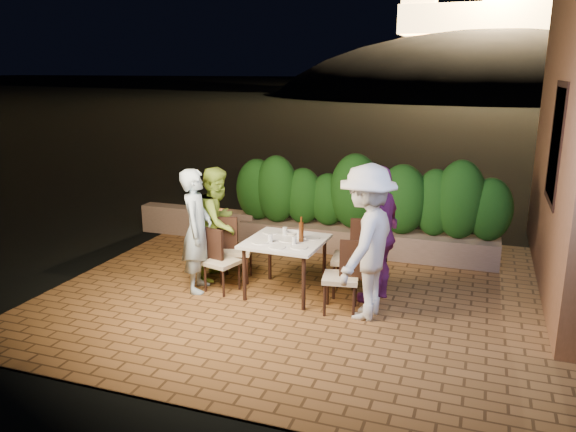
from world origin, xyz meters
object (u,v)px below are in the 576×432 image
at_px(diner_blue, 197,231).
at_px(diner_green, 218,223).
at_px(chair_left_back, 236,249).
at_px(chair_left_front, 222,261).
at_px(chair_right_back, 351,257).
at_px(chair_right_front, 341,276).
at_px(parapet_lamp, 217,206).
at_px(dining_table, 286,267).
at_px(diner_purple, 379,234).
at_px(diner_white, 366,242).
at_px(beer_bottle, 301,229).
at_px(bowl, 292,233).

height_order(diner_blue, diner_green, diner_blue).
distance_m(chair_left_back, diner_green, 0.45).
xyz_separation_m(chair_left_front, chair_right_back, (1.67, 0.45, 0.10)).
bearing_deg(chair_right_front, parapet_lamp, -48.90).
relative_size(dining_table, chair_left_front, 1.16).
relative_size(dining_table, diner_purple, 0.56).
bearing_deg(chair_right_back, parapet_lamp, -38.84).
height_order(diner_blue, diner_white, diner_white).
height_order(dining_table, chair_right_back, chair_right_back).
bearing_deg(chair_right_back, diner_green, -7.85).
bearing_deg(beer_bottle, chair_left_front, -169.44).
distance_m(dining_table, diner_purple, 1.31).
distance_m(dining_table, chair_right_front, 0.89).
height_order(dining_table, diner_white, diner_white).
relative_size(chair_left_front, diner_green, 0.53).
bearing_deg(diner_white, beer_bottle, -101.96).
xyz_separation_m(chair_right_back, diner_white, (0.31, -0.59, 0.41)).
bearing_deg(diner_green, dining_table, -105.10).
xyz_separation_m(diner_purple, parapet_lamp, (-3.21, 1.83, -0.32)).
bearing_deg(chair_right_back, diner_white, 110.63).
distance_m(chair_left_front, chair_right_front, 1.68).
relative_size(chair_left_back, diner_purple, 0.52).
bearing_deg(dining_table, diner_purple, 10.10).
bearing_deg(chair_right_front, chair_left_back, -28.20).
relative_size(diner_blue, parapet_lamp, 11.92).
height_order(chair_left_back, diner_purple, diner_purple).
height_order(bowl, chair_right_back, chair_right_back).
height_order(chair_left_front, parapet_lamp, chair_left_front).
bearing_deg(chair_right_front, diner_green, -26.55).
height_order(chair_left_back, chair_right_back, chair_right_back).
bearing_deg(parapet_lamp, diner_purple, -29.67).
bearing_deg(diner_blue, diner_white, -107.57).
relative_size(bowl, chair_right_front, 0.19).
height_order(chair_left_front, chair_right_back, chair_right_back).
xyz_separation_m(chair_right_front, chair_right_back, (-0.00, 0.57, 0.06)).
bearing_deg(bowl, parapet_lamp, 138.67).
relative_size(beer_bottle, diner_purple, 0.19).
xyz_separation_m(diner_green, diner_white, (2.26, -0.63, 0.13)).
bearing_deg(chair_left_front, bowl, 44.53).
relative_size(chair_right_back, diner_white, 0.56).
xyz_separation_m(diner_blue, diner_purple, (2.35, 0.47, 0.05)).
xyz_separation_m(chair_right_back, parapet_lamp, (-2.85, 1.79, 0.04)).
xyz_separation_m(chair_left_back, chair_right_back, (1.66, 0.00, 0.07)).
xyz_separation_m(dining_table, diner_blue, (-1.16, -0.25, 0.46)).
height_order(bowl, diner_blue, diner_blue).
height_order(diner_green, parapet_lamp, diner_green).
bearing_deg(chair_right_back, chair_left_front, 8.14).
bearing_deg(diner_green, chair_right_back, -91.65).
relative_size(bowl, parapet_lamp, 1.25).
bearing_deg(chair_left_front, diner_blue, -153.32).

